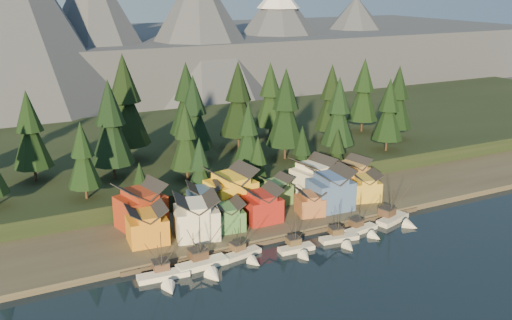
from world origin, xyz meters
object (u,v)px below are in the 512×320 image
house_front_1 (196,215)px  house_back_0 (141,205)px  boat_2 (245,250)px  boat_5 (364,226)px  boat_0 (164,272)px  boat_4 (341,235)px  boat_1 (205,259)px  house_front_0 (147,223)px  boat_3 (298,244)px  house_back_1 (204,200)px  boat_6 (397,214)px

house_front_1 → house_back_0: house_back_0 is taller
boat_2 → boat_5: bearing=-12.6°
boat_0 → boat_4: boat_0 is taller
boat_5 → house_front_1: (-38.36, 13.61, 4.98)m
boat_1 → boat_2: 10.05m
house_front_0 → house_back_0: house_back_0 is taller
boat_3 → boat_5: (19.78, 1.86, -0.11)m
boat_0 → boat_3: 31.24m
house_back_0 → house_back_1: bearing=-19.2°
house_back_1 → boat_5: bearing=-22.9°
boat_5 → house_back_0: (-48.57, 24.57, 5.49)m
house_front_1 → house_back_1: bearing=71.6°
boat_5 → house_back_0: house_back_0 is taller
boat_6 → house_back_0: house_back_0 is taller
boat_1 → boat_2: (9.98, 1.01, -0.58)m
boat_2 → house_front_0: size_ratio=1.11×
boat_3 → house_front_0: bearing=152.7°
boat_2 → boat_4: (23.84, -3.05, 0.04)m
boat_4 → boat_6: (19.10, 3.05, 0.59)m
house_back_1 → boat_2: bearing=-75.4°
boat_4 → boat_1: bearing=-176.7°
boat_5 → house_front_0: 52.24m
boat_6 → house_back_0: 64.29m
house_front_0 → boat_4: bearing=-18.7°
boat_1 → house_back_1: bearing=64.4°
boat_0 → boat_6: (62.12, 1.84, 0.41)m
house_back_0 → boat_4: bearing=-47.6°
boat_0 → house_back_1: 30.43m
boat_0 → boat_1: bearing=9.5°
boat_2 → boat_6: size_ratio=0.83×
boat_1 → boat_4: size_ratio=1.21×
boat_6 → house_back_0: bearing=141.2°
boat_0 → boat_4: 43.03m
boat_3 → house_front_1: house_front_1 is taller
house_back_0 → boat_3: bearing=-57.1°
house_front_0 → boat_3: bearing=-26.4°
boat_4 → boat_6: boat_6 is taller
boat_5 → house_front_0: house_front_0 is taller
house_front_0 → house_back_1: size_ratio=0.95×
boat_1 → house_front_1: house_front_1 is taller
boat_2 → boat_5: boat_5 is taller
boat_0 → boat_1: (9.19, 0.84, 0.36)m
boat_5 → house_front_1: 41.00m
house_back_1 → boat_0: bearing=-115.0°
house_front_1 → house_back_1: house_front_1 is taller
boat_1 → boat_3: boat_1 is taller
boat_5 → house_back_0: size_ratio=0.82×
boat_5 → house_front_1: size_ratio=0.87×
house_back_0 → house_front_0: bearing=-111.3°
boat_0 → boat_1: size_ratio=0.94×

